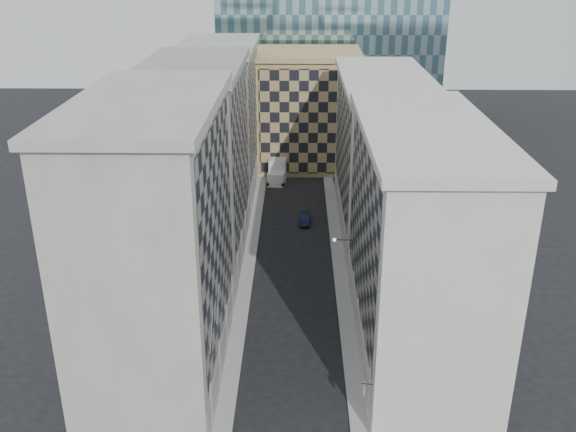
# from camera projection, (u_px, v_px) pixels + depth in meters

# --- Properties ---
(sidewalk_west) EXTENTS (1.50, 100.00, 0.15)m
(sidewalk_west) POSITION_uv_depth(u_px,v_px,m) (248.00, 265.00, 73.95)
(sidewalk_west) COLOR #989892
(sidewalk_west) RESTS_ON ground
(sidewalk_east) EXTENTS (1.50, 100.00, 0.15)m
(sidewalk_east) POSITION_uv_depth(u_px,v_px,m) (339.00, 266.00, 73.80)
(sidewalk_east) COLOR #989892
(sidewalk_east) RESTS_ON ground
(bldg_left_a) EXTENTS (10.80, 22.80, 23.70)m
(bldg_left_a) POSITION_uv_depth(u_px,v_px,m) (159.00, 243.00, 51.97)
(bldg_left_a) COLOR gray
(bldg_left_a) RESTS_ON ground
(bldg_left_b) EXTENTS (10.80, 22.80, 22.70)m
(bldg_left_b) POSITION_uv_depth(u_px,v_px,m) (198.00, 164.00, 72.44)
(bldg_left_b) COLOR gray
(bldg_left_b) RESTS_ON ground
(bldg_left_c) EXTENTS (10.80, 22.80, 21.70)m
(bldg_left_c) POSITION_uv_depth(u_px,v_px,m) (220.00, 120.00, 92.91)
(bldg_left_c) COLOR gray
(bldg_left_c) RESTS_ON ground
(bldg_right_a) EXTENTS (10.80, 26.80, 20.70)m
(bldg_right_a) POSITION_uv_depth(u_px,v_px,m) (418.00, 241.00, 55.93)
(bldg_right_a) COLOR beige
(bldg_right_a) RESTS_ON ground
(bldg_right_b) EXTENTS (10.80, 28.80, 19.70)m
(bldg_right_b) POSITION_uv_depth(u_px,v_px,m) (381.00, 154.00, 81.00)
(bldg_right_b) COLOR beige
(bldg_right_b) RESTS_ON ground
(tan_block) EXTENTS (16.80, 14.80, 18.80)m
(tan_block) POSITION_uv_depth(u_px,v_px,m) (308.00, 109.00, 105.15)
(tan_block) COLOR tan
(tan_block) RESTS_ON ground
(flagpoles_left) EXTENTS (0.10, 6.33, 2.33)m
(flagpoles_left) POSITION_uv_depth(u_px,v_px,m) (215.00, 317.00, 48.77)
(flagpoles_left) COLOR gray
(flagpoles_left) RESTS_ON ground
(bracket_lamp) EXTENTS (1.98, 0.36, 0.36)m
(bracket_lamp) POSITION_uv_depth(u_px,v_px,m) (336.00, 240.00, 65.91)
(bracket_lamp) COLOR black
(bracket_lamp) RESTS_ON ground
(box_truck) EXTENTS (3.08, 6.54, 3.49)m
(box_truck) POSITION_uv_depth(u_px,v_px,m) (278.00, 171.00, 100.66)
(box_truck) COLOR white
(box_truck) RESTS_ON ground
(dark_car) EXTENTS (1.52, 3.92, 1.27)m
(dark_car) POSITION_uv_depth(u_px,v_px,m) (305.00, 219.00, 85.19)
(dark_car) COLOR #0E1935
(dark_car) RESTS_ON ground
(shop_sign) EXTENTS (0.88, 0.77, 0.86)m
(shop_sign) POSITION_uv_depth(u_px,v_px,m) (364.00, 388.00, 47.46)
(shop_sign) COLOR black
(shop_sign) RESTS_ON ground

